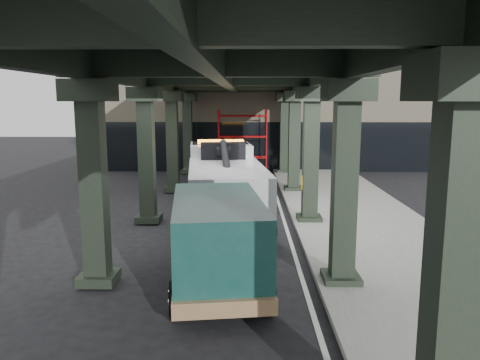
{
  "coord_description": "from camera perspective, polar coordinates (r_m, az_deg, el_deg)",
  "views": [
    {
      "loc": [
        0.27,
        -14.99,
        4.5
      ],
      "look_at": [
        0.03,
        1.63,
        1.7
      ],
      "focal_mm": 35.0,
      "sensor_mm": 36.0,
      "label": 1
    }
  ],
  "objects": [
    {
      "name": "viaduct",
      "position": [
        17.03,
        -1.46,
        12.8
      ],
      "size": [
        7.4,
        32.0,
        6.4
      ],
      "color": "black",
      "rests_on": "ground"
    },
    {
      "name": "ground",
      "position": [
        15.65,
        -0.19,
        -7.15
      ],
      "size": [
        90.0,
        90.0,
        0.0
      ],
      "primitive_type": "plane",
      "color": "black",
      "rests_on": "ground"
    },
    {
      "name": "lane_stripe",
      "position": [
        17.63,
        5.48,
        -5.25
      ],
      "size": [
        0.12,
        38.0,
        0.01
      ],
      "primitive_type": "cube",
      "color": "silver",
      "rests_on": "ground"
    },
    {
      "name": "scaffolding",
      "position": [
        29.73,
        0.32,
        4.95
      ],
      "size": [
        3.08,
        0.88,
        4.0
      ],
      "color": "red",
      "rests_on": "ground"
    },
    {
      "name": "towed_van",
      "position": [
        11.55,
        -2.86,
        -7.02
      ],
      "size": [
        2.79,
        5.75,
        2.24
      ],
      "rotation": [
        0.0,
        0.0,
        0.13
      ],
      "color": "#113F39",
      "rests_on": "ground"
    },
    {
      "name": "building",
      "position": [
        35.03,
        3.71,
        8.73
      ],
      "size": [
        22.0,
        10.0,
        8.0
      ],
      "primitive_type": "cube",
      "color": "#C6B793",
      "rests_on": "ground"
    },
    {
      "name": "sidewalk",
      "position": [
        18.06,
        14.41,
        -4.93
      ],
      "size": [
        5.0,
        40.0,
        0.15
      ],
      "primitive_type": "cube",
      "color": "gray",
      "rests_on": "ground"
    },
    {
      "name": "tow_truck",
      "position": [
        18.33,
        -2.0,
        0.07
      ],
      "size": [
        3.54,
        9.45,
        3.03
      ],
      "rotation": [
        0.0,
        0.0,
        0.11
      ],
      "color": "black",
      "rests_on": "ground"
    }
  ]
}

